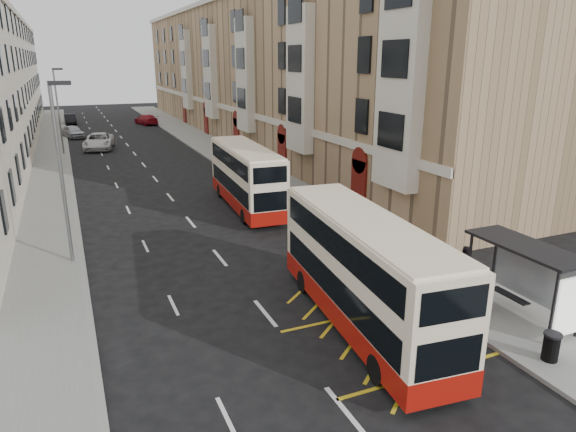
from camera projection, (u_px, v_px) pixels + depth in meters
name	position (u px, v px, depth m)	size (l,w,h in m)	color
ground	(312.00, 371.00, 15.50)	(200.00, 200.00, 0.00)	black
pavement_right	(244.00, 165.00, 44.81)	(4.00, 120.00, 0.15)	slate
pavement_left	(50.00, 181.00, 38.93)	(3.00, 120.00, 0.15)	slate
kerb_right	(222.00, 167.00, 44.06)	(0.25, 120.00, 0.15)	gray
kerb_left	(72.00, 180.00, 39.50)	(0.25, 120.00, 0.15)	gray
road_markings	(128.00, 146.00, 54.95)	(10.00, 110.00, 0.01)	silver
terrace_right	(256.00, 72.00, 58.71)	(10.75, 79.00, 15.25)	#A3815E
bus_shelter	(536.00, 267.00, 17.69)	(1.65, 4.25, 2.70)	black
guard_railing	(383.00, 252.00, 22.66)	(0.06, 6.56, 1.01)	red
street_lamp_near	(61.00, 164.00, 22.24)	(0.93, 0.18, 8.00)	slate
street_lamp_far	(58.00, 106.00, 48.54)	(0.93, 0.18, 8.00)	slate
double_decker_front	(363.00, 272.00, 17.53)	(3.26, 10.19, 3.99)	#FFECC6
double_decker_rear	(246.00, 177.00, 31.75)	(2.82, 9.85, 3.88)	#FFECC6
litter_bin	(551.00, 346.00, 15.68)	(0.55, 0.55, 0.91)	black
pedestrian_near	(482.00, 287.00, 18.80)	(0.63, 0.41, 1.72)	black
pedestrian_mid	(466.00, 264.00, 21.08)	(0.76, 0.59, 1.56)	black
pedestrian_far	(416.00, 262.00, 20.85)	(1.13, 0.47, 1.93)	black
white_van	(99.00, 141.00, 52.81)	(2.71, 5.88, 1.63)	silver
car_silver	(73.00, 132.00, 60.32)	(1.72, 4.29, 1.46)	#A8AAB0
car_dark	(70.00, 119.00, 72.98)	(1.47, 4.21, 1.39)	black
car_red	(146.00, 119.00, 72.39)	(1.99, 4.90, 1.42)	maroon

